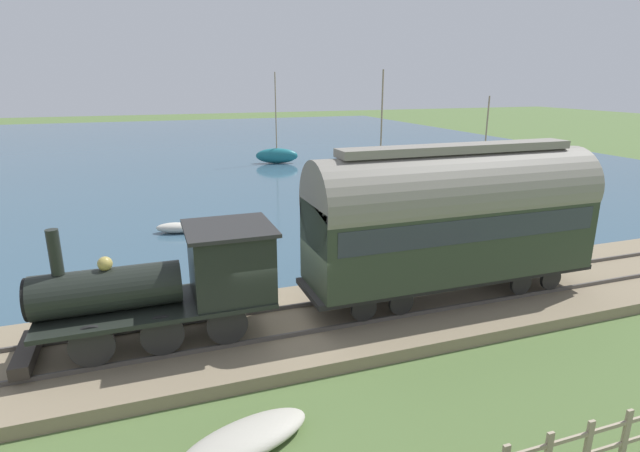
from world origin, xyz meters
name	(u,v)px	position (x,y,z in m)	size (l,w,h in m)	color
ground_plane	(275,337)	(0.00, 0.00, 0.00)	(200.00, 200.00, 0.00)	#516B38
harbor_water	(174,149)	(42.85, 0.00, 0.00)	(80.00, 80.00, 0.01)	#38566B
rail_embankment	(274,330)	(0.08, 0.00, 0.18)	(4.94, 56.00, 0.48)	#84755B
steam_locomotive	(181,278)	(0.08, 2.45, 2.15)	(2.29, 6.45, 3.26)	black
passenger_coach	(453,215)	(0.08, -5.76, 3.10)	(2.51, 9.54, 4.79)	black
sailboat_blue	(379,186)	(15.45, -10.81, 0.63)	(2.42, 3.96, 7.68)	#335199
sailboat_white	(482,179)	(15.05, -18.24, 0.68)	(2.58, 5.19, 6.10)	white
sailboat_teal	(277,155)	(30.02, -7.91, 0.72)	(2.06, 3.81, 7.71)	#1E707A
rowboat_near_shore	(177,228)	(11.43, 1.92, 0.26)	(1.25, 2.07, 0.50)	beige
rowboat_mid_harbor	(404,205)	(11.85, -10.61, 0.22)	(1.93, 1.69, 0.43)	beige
rowboat_off_pier	(341,234)	(8.02, -5.23, 0.23)	(2.76, 2.40, 0.44)	beige
beached_dinghy	(246,439)	(-4.18, 1.67, 0.22)	(1.88, 3.00, 0.44)	#B7B2A3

